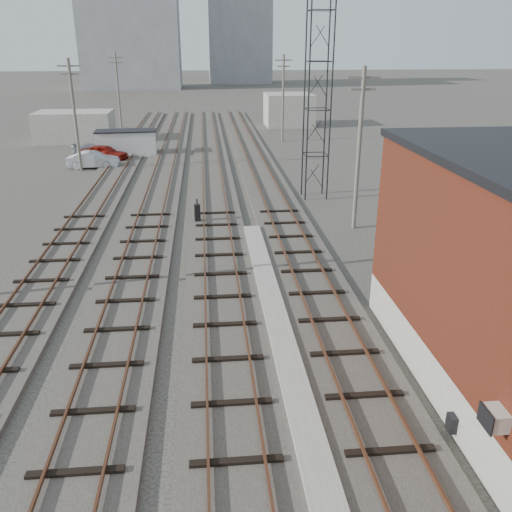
{
  "coord_description": "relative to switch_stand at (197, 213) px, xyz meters",
  "views": [
    {
      "loc": [
        -2.03,
        -1.45,
        10.14
      ],
      "look_at": [
        -0.14,
        18.54,
        2.2
      ],
      "focal_mm": 38.0,
      "sensor_mm": 36.0,
      "label": 1
    }
  ],
  "objects": [
    {
      "name": "ground",
      "position": [
        2.6,
        30.38,
        -0.68
      ],
      "size": [
        320.0,
        320.0,
        0.0
      ],
      "primitive_type": "plane",
      "color": "#282621",
      "rests_on": "ground"
    },
    {
      "name": "track_right",
      "position": [
        5.1,
        9.38,
        -0.57
      ],
      "size": [
        3.2,
        90.0,
        0.39
      ],
      "color": "#332D28",
      "rests_on": "ground"
    },
    {
      "name": "track_mid_right",
      "position": [
        1.1,
        9.38,
        -0.57
      ],
      "size": [
        3.2,
        90.0,
        0.39
      ],
      "color": "#332D28",
      "rests_on": "ground"
    },
    {
      "name": "track_mid_left",
      "position": [
        -2.9,
        9.38,
        -0.57
      ],
      "size": [
        3.2,
        90.0,
        0.39
      ],
      "color": "#332D28",
      "rests_on": "ground"
    },
    {
      "name": "track_left",
      "position": [
        -6.9,
        9.38,
        -0.57
      ],
      "size": [
        3.2,
        90.0,
        0.39
      ],
      "color": "#332D28",
      "rests_on": "ground"
    },
    {
      "name": "platform_curb",
      "position": [
        3.1,
        -15.62,
        -0.55
      ],
      "size": [
        0.9,
        28.0,
        0.26
      ],
      "primitive_type": "cube",
      "color": "gray",
      "rests_on": "ground"
    },
    {
      "name": "lattice_tower",
      "position": [
        8.1,
        5.38,
        6.82
      ],
      "size": [
        1.6,
        1.6,
        15.0
      ],
      "color": "black",
      "rests_on": "ground"
    },
    {
      "name": "utility_pole_left_b",
      "position": [
        -9.9,
        15.38,
        4.12
      ],
      "size": [
        1.8,
        0.24,
        9.0
      ],
      "color": "#595147",
      "rests_on": "ground"
    },
    {
      "name": "utility_pole_left_c",
      "position": [
        -9.9,
        40.38,
        4.12
      ],
      "size": [
        1.8,
        0.24,
        9.0
      ],
      "color": "#595147",
      "rests_on": "ground"
    },
    {
      "name": "utility_pole_right_a",
      "position": [
        9.1,
        -1.62,
        4.12
      ],
      "size": [
        1.8,
        0.24,
        9.0
      ],
      "color": "#595147",
      "rests_on": "ground"
    },
    {
      "name": "utility_pole_right_b",
      "position": [
        9.1,
        28.38,
        4.12
      ],
      "size": [
        1.8,
        0.24,
        9.0
      ],
      "color": "#595147",
      "rests_on": "ground"
    },
    {
      "name": "apartment_left",
      "position": [
        -15.4,
        105.38,
        14.32
      ],
      "size": [
        22.0,
        14.0,
        30.0
      ],
      "primitive_type": "cube",
      "color": "gray",
      "rests_on": "ground"
    },
    {
      "name": "apartment_right",
      "position": [
        10.6,
        120.38,
        12.32
      ],
      "size": [
        16.0,
        12.0,
        26.0
      ],
      "primitive_type": "cube",
      "color": "gray",
      "rests_on": "ground"
    },
    {
      "name": "shed_left",
      "position": [
        -13.4,
        30.38,
        0.92
      ],
      "size": [
        8.0,
        5.0,
        3.2
      ],
      "primitive_type": "cube",
      "color": "gray",
      "rests_on": "ground"
    },
    {
      "name": "shed_right",
      "position": [
        11.6,
        40.38,
        1.32
      ],
      "size": [
        6.0,
        6.0,
        4.0
      ],
      "primitive_type": "cube",
      "color": "gray",
      "rests_on": "ground"
    },
    {
      "name": "switch_stand",
      "position": [
        0.0,
        0.0,
        0.0
      ],
      "size": [
        0.38,
        0.38,
        1.44
      ],
      "rotation": [
        0.0,
        0.0,
        0.15
      ],
      "color": "black",
      "rests_on": "ground"
    },
    {
      "name": "site_trailer",
      "position": [
        -6.85,
        21.89,
        0.53
      ],
      "size": [
        5.83,
        2.83,
        2.4
      ],
      "rotation": [
        0.0,
        0.0,
        0.06
      ],
      "color": "silver",
      "rests_on": "ground"
    },
    {
      "name": "car_red",
      "position": [
        -8.56,
        19.42,
        0.05
      ],
      "size": [
        4.6,
        3.0,
        1.46
      ],
      "primitive_type": "imported",
      "rotation": [
        0.0,
        0.0,
        1.25
      ],
      "color": "maroon",
      "rests_on": "ground"
    },
    {
      "name": "car_silver",
      "position": [
        -9.01,
        16.43,
        0.04
      ],
      "size": [
        4.37,
        1.63,
        1.43
      ],
      "primitive_type": "imported",
      "rotation": [
        0.0,
        0.0,
        1.54
      ],
      "color": "#AFB1B7",
      "rests_on": "ground"
    },
    {
      "name": "car_grey",
      "position": [
        -9.84,
        21.89,
        -0.09
      ],
      "size": [
        4.14,
        1.86,
        1.18
      ],
      "primitive_type": "imported",
      "rotation": [
        0.0,
        0.0,
        1.62
      ],
      "color": "gray",
      "rests_on": "ground"
    }
  ]
}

